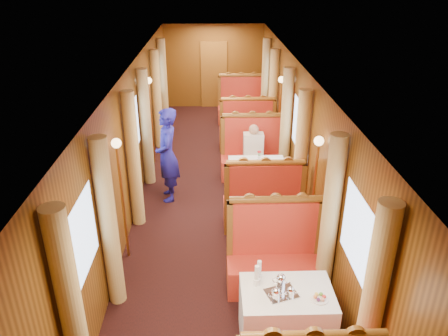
{
  "coord_description": "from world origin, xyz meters",
  "views": [
    {
      "loc": [
        -0.08,
        -7.34,
        4.13
      ],
      "look_at": [
        0.11,
        -0.83,
        1.05
      ],
      "focal_mm": 35.0,
      "sensor_mm": 36.0,
      "label": 1
    }
  ],
  "objects_px": {
    "banquette_mid_aft": "(252,157)",
    "banquette_mid_fwd": "(263,206)",
    "teapot_right": "(290,294)",
    "rose_vase_far": "(244,100)",
    "fruit_plate": "(320,298)",
    "rose_vase_mid": "(259,154)",
    "banquette_far_fwd": "(247,132)",
    "teapot_left": "(276,296)",
    "banquette_far_aft": "(241,107)",
    "table_mid": "(257,181)",
    "steward": "(167,155)",
    "teapot_back": "(281,283)",
    "passenger": "(253,147)",
    "banquette_near_aft": "(274,260)",
    "tea_tray": "(281,294)",
    "table_far": "(244,120)",
    "table_near": "(286,317)"
  },
  "relations": [
    {
      "from": "fruit_plate",
      "to": "rose_vase_far",
      "type": "bearing_deg",
      "value": 92.61
    },
    {
      "from": "table_mid",
      "to": "rose_vase_mid",
      "type": "distance_m",
      "value": 0.55
    },
    {
      "from": "banquette_mid_fwd",
      "to": "teapot_right",
      "type": "bearing_deg",
      "value": -89.72
    },
    {
      "from": "teapot_back",
      "to": "teapot_right",
      "type": "bearing_deg",
      "value": -41.32
    },
    {
      "from": "banquette_mid_aft",
      "to": "banquette_mid_fwd",
      "type": "bearing_deg",
      "value": -90.0
    },
    {
      "from": "banquette_mid_aft",
      "to": "banquette_far_aft",
      "type": "distance_m",
      "value": 3.5
    },
    {
      "from": "teapot_back",
      "to": "tea_tray",
      "type": "bearing_deg",
      "value": -72.53
    },
    {
      "from": "banquette_mid_aft",
      "to": "passenger",
      "type": "distance_m",
      "value": 0.39
    },
    {
      "from": "tea_tray",
      "to": "teapot_left",
      "type": "height_order",
      "value": "teapot_left"
    },
    {
      "from": "table_near",
      "to": "table_mid",
      "type": "height_order",
      "value": "same"
    },
    {
      "from": "table_near",
      "to": "teapot_right",
      "type": "relative_size",
      "value": 7.61
    },
    {
      "from": "banquette_mid_fwd",
      "to": "steward",
      "type": "height_order",
      "value": "steward"
    },
    {
      "from": "teapot_left",
      "to": "banquette_near_aft",
      "type": "bearing_deg",
      "value": 87.96
    },
    {
      "from": "rose_vase_mid",
      "to": "steward",
      "type": "height_order",
      "value": "steward"
    },
    {
      "from": "rose_vase_far",
      "to": "banquette_far_fwd",
      "type": "bearing_deg",
      "value": -90.43
    },
    {
      "from": "banquette_far_aft",
      "to": "teapot_left",
      "type": "xyz_separation_m",
      "value": [
        -0.15,
        -8.15,
        0.39
      ]
    },
    {
      "from": "banquette_near_aft",
      "to": "rose_vase_mid",
      "type": "xyz_separation_m",
      "value": [
        0.03,
        2.48,
        0.5
      ]
    },
    {
      "from": "banquette_near_aft",
      "to": "teapot_right",
      "type": "bearing_deg",
      "value": -89.35
    },
    {
      "from": "teapot_right",
      "to": "teapot_back",
      "type": "xyz_separation_m",
      "value": [
        -0.08,
        0.16,
        0.02
      ]
    },
    {
      "from": "tea_tray",
      "to": "rose_vase_far",
      "type": "xyz_separation_m",
      "value": [
        0.09,
        7.02,
        0.17
      ]
    },
    {
      "from": "tea_tray",
      "to": "rose_vase_far",
      "type": "relative_size",
      "value": 0.94
    },
    {
      "from": "table_mid",
      "to": "teapot_left",
      "type": "xyz_separation_m",
      "value": [
        -0.15,
        -3.63,
        0.44
      ]
    },
    {
      "from": "table_far",
      "to": "steward",
      "type": "distance_m",
      "value": 3.84
    },
    {
      "from": "teapot_back",
      "to": "table_far",
      "type": "bearing_deg",
      "value": 110.26
    },
    {
      "from": "rose_vase_mid",
      "to": "rose_vase_far",
      "type": "bearing_deg",
      "value": 90.37
    },
    {
      "from": "table_far",
      "to": "teapot_back",
      "type": "bearing_deg",
      "value": -90.59
    },
    {
      "from": "teapot_left",
      "to": "table_far",
      "type": "bearing_deg",
      "value": 94.33
    },
    {
      "from": "table_far",
      "to": "banquette_far_aft",
      "type": "distance_m",
      "value": 1.02
    },
    {
      "from": "table_far",
      "to": "fruit_plate",
      "type": "xyz_separation_m",
      "value": [
        0.33,
        -7.13,
        0.39
      ]
    },
    {
      "from": "table_near",
      "to": "passenger",
      "type": "bearing_deg",
      "value": 90.0
    },
    {
      "from": "table_mid",
      "to": "teapot_right",
      "type": "xyz_separation_m",
      "value": [
        0.01,
        -3.6,
        0.43
      ]
    },
    {
      "from": "teapot_left",
      "to": "fruit_plate",
      "type": "bearing_deg",
      "value": 5.48
    },
    {
      "from": "banquette_far_aft",
      "to": "table_far",
      "type": "bearing_deg",
      "value": -90.0
    },
    {
      "from": "rose_vase_mid",
      "to": "tea_tray",
      "type": "bearing_deg",
      "value": -91.75
    },
    {
      "from": "banquette_far_fwd",
      "to": "tea_tray",
      "type": "relative_size",
      "value": 3.94
    },
    {
      "from": "banquette_far_fwd",
      "to": "teapot_left",
      "type": "xyz_separation_m",
      "value": [
        -0.15,
        -6.12,
        0.39
      ]
    },
    {
      "from": "tea_tray",
      "to": "passenger",
      "type": "bearing_deg",
      "value": 88.97
    },
    {
      "from": "fruit_plate",
      "to": "rose_vase_mid",
      "type": "xyz_separation_m",
      "value": [
        -0.3,
        3.63,
        0.16
      ]
    },
    {
      "from": "table_mid",
      "to": "tea_tray",
      "type": "bearing_deg",
      "value": -91.26
    },
    {
      "from": "table_mid",
      "to": "steward",
      "type": "height_order",
      "value": "steward"
    },
    {
      "from": "banquette_mid_aft",
      "to": "rose_vase_mid",
      "type": "xyz_separation_m",
      "value": [
        0.03,
        -1.02,
        0.5
      ]
    },
    {
      "from": "banquette_near_aft",
      "to": "tea_tray",
      "type": "bearing_deg",
      "value": -94.24
    },
    {
      "from": "teapot_back",
      "to": "passenger",
      "type": "bearing_deg",
      "value": 109.88
    },
    {
      "from": "table_far",
      "to": "passenger",
      "type": "height_order",
      "value": "passenger"
    },
    {
      "from": "banquette_far_aft",
      "to": "teapot_right",
      "type": "xyz_separation_m",
      "value": [
        0.01,
        -8.11,
        0.38
      ]
    },
    {
      "from": "teapot_right",
      "to": "rose_vase_far",
      "type": "bearing_deg",
      "value": 97.02
    },
    {
      "from": "banquette_far_fwd",
      "to": "passenger",
      "type": "xyz_separation_m",
      "value": [
        -0.0,
        -1.7,
        0.32
      ]
    },
    {
      "from": "banquette_far_fwd",
      "to": "banquette_far_aft",
      "type": "xyz_separation_m",
      "value": [
        0.0,
        2.03,
        0.0
      ]
    },
    {
      "from": "teapot_left",
      "to": "tea_tray",
      "type": "bearing_deg",
      "value": 57.36
    },
    {
      "from": "banquette_mid_aft",
      "to": "rose_vase_mid",
      "type": "relative_size",
      "value": 3.72
    }
  ]
}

